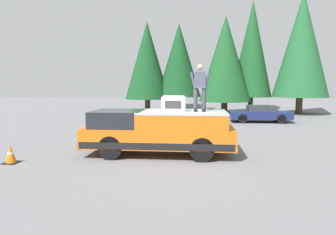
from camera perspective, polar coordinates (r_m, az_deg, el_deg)
name	(u,v)px	position (r m, az deg, el deg)	size (l,w,h in m)	color
ground_plane	(174,154)	(11.57, 1.06, -6.89)	(90.00, 90.00, 0.00)	slate
pickup_truck	(159,132)	(11.34, -1.72, -2.66)	(2.01, 5.54, 1.65)	orange
compressor_unit	(174,104)	(11.09, 1.08, 2.62)	(0.65, 0.84, 0.56)	white
person_on_truck_bed	(200,86)	(11.00, 5.98, 5.81)	(0.29, 0.72, 1.69)	#333338
parked_car_navy	(260,114)	(22.00, 16.85, 0.67)	(1.64, 4.10, 1.16)	navy
parked_car_maroon	(191,112)	(22.27, 4.28, 0.99)	(1.64, 4.10, 1.16)	maroon
traffic_cone	(11,155)	(11.53, -27.32, -6.17)	(0.47, 0.47, 0.62)	black
conifer_far_left	(302,45)	(29.32, 23.73, 12.28)	(4.69, 4.69, 10.43)	#4C3826
conifer_left	(252,49)	(29.70, 15.42, 12.17)	(3.71, 3.71, 10.14)	#4C3826
conifer_center_left	(225,59)	(27.89, 10.65, 10.69)	(4.58, 4.58, 8.58)	#4C3826
conifer_center_right	(179,60)	(28.66, 2.05, 10.64)	(4.05, 4.05, 8.16)	#4C3826
conifer_right	(147,61)	(28.58, -3.90, 10.54)	(4.09, 4.09, 8.29)	#4C3826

